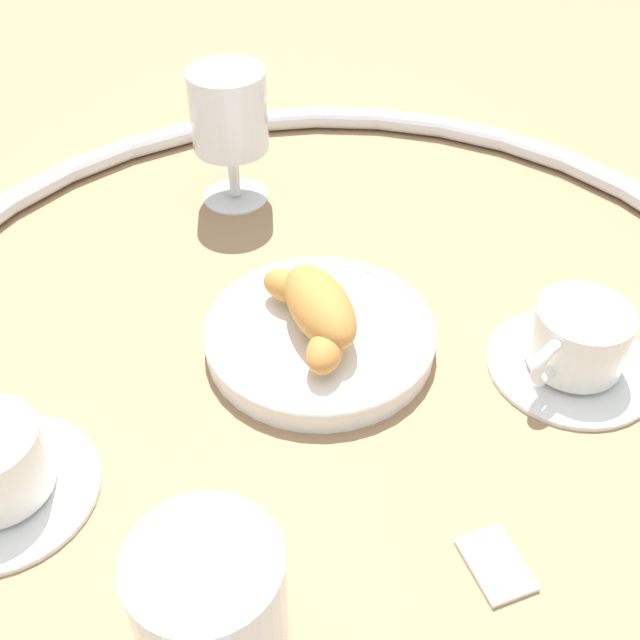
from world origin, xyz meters
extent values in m
plane|color=#997551|center=(0.00, 0.00, 0.00)|extent=(2.20, 2.20, 0.00)
torus|color=silver|center=(0.00, 0.00, 0.01)|extent=(0.79, 0.79, 0.02)
cylinder|color=white|center=(0.01, 0.01, 0.01)|extent=(0.19, 0.19, 0.02)
torus|color=white|center=(0.01, 0.01, 0.02)|extent=(0.19, 0.19, 0.01)
ellipsoid|color=#BC7A38|center=(0.01, 0.01, 0.05)|extent=(0.10, 0.05, 0.04)
ellipsoid|color=#BC7A38|center=(0.05, 0.02, 0.04)|extent=(0.05, 0.05, 0.03)
ellipsoid|color=#BC7A38|center=(-0.04, 0.02, 0.04)|extent=(0.05, 0.05, 0.03)
cylinder|color=white|center=(-0.10, -0.17, 0.00)|extent=(0.14, 0.14, 0.01)
cylinder|color=white|center=(-0.10, -0.17, 0.03)|extent=(0.08, 0.08, 0.05)
cylinder|color=brown|center=(-0.10, -0.17, 0.06)|extent=(0.07, 0.07, 0.01)
torus|color=white|center=(-0.12, -0.12, 0.04)|extent=(0.02, 0.04, 0.04)
cylinder|color=white|center=(-0.03, 0.27, 0.00)|extent=(0.14, 0.14, 0.01)
cylinder|color=white|center=(0.25, -0.01, 0.00)|extent=(0.07, 0.07, 0.01)
cylinder|color=white|center=(0.25, -0.01, 0.03)|extent=(0.01, 0.01, 0.05)
cylinder|color=white|center=(0.25, -0.01, 0.10)|extent=(0.08, 0.08, 0.08)
cylinder|color=#E0CC4C|center=(0.25, -0.01, 0.08)|extent=(0.07, 0.07, 0.04)
cylinder|color=white|center=(-0.23, 0.18, 0.10)|extent=(0.08, 0.08, 0.08)
cylinder|color=gold|center=(-0.23, 0.18, 0.09)|extent=(0.07, 0.07, 0.06)
cube|color=white|center=(-0.23, -0.01, 0.00)|extent=(0.05, 0.04, 0.01)
camera|label=1|loc=(-0.42, 0.21, 0.46)|focal=44.12mm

